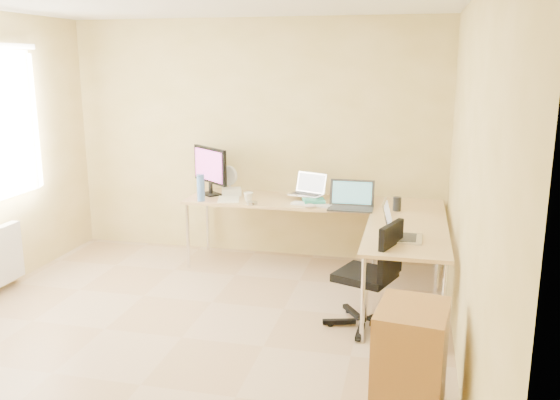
% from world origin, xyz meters
% --- Properties ---
extents(floor, '(4.50, 4.50, 0.00)m').
position_xyz_m(floor, '(0.00, 0.00, 0.00)').
color(floor, tan).
rests_on(floor, ground).
extents(wall_back, '(4.50, 0.00, 4.50)m').
position_xyz_m(wall_back, '(0.00, 2.25, 1.30)').
color(wall_back, beige).
rests_on(wall_back, ground).
extents(wall_right, '(0.00, 4.50, 4.50)m').
position_xyz_m(wall_right, '(2.10, 0.00, 1.30)').
color(wall_right, beige).
rests_on(wall_right, ground).
extents(desk_main, '(2.65, 0.70, 0.73)m').
position_xyz_m(desk_main, '(0.72, 1.85, 0.36)').
color(desk_main, tan).
rests_on(desk_main, ground).
extents(desk_return, '(0.70, 1.30, 0.73)m').
position_xyz_m(desk_return, '(1.70, 0.85, 0.36)').
color(desk_return, tan).
rests_on(desk_return, ground).
extents(monitor, '(0.59, 0.54, 0.52)m').
position_xyz_m(monitor, '(-0.40, 1.88, 0.99)').
color(monitor, black).
rests_on(monitor, desk_main).
extents(book_stack, '(0.28, 0.33, 0.05)m').
position_xyz_m(book_stack, '(0.75, 1.77, 0.75)').
color(book_stack, '#25836E').
rests_on(book_stack, desk_main).
extents(laptop_center, '(0.42, 0.37, 0.22)m').
position_xyz_m(laptop_center, '(0.66, 1.89, 0.89)').
color(laptop_center, silver).
rests_on(laptop_center, desk_main).
extents(laptop_black, '(0.44, 0.33, 0.28)m').
position_xyz_m(laptop_black, '(1.15, 1.58, 0.87)').
color(laptop_black, '#282828').
rests_on(laptop_black, desk_main).
extents(keyboard, '(0.42, 0.18, 0.02)m').
position_xyz_m(keyboard, '(0.75, 1.65, 0.74)').
color(keyboard, white).
rests_on(keyboard, desk_main).
extents(mouse, '(0.12, 0.09, 0.04)m').
position_xyz_m(mouse, '(0.75, 1.55, 0.75)').
color(mouse, beige).
rests_on(mouse, desk_main).
extents(mug, '(0.12, 0.12, 0.09)m').
position_xyz_m(mug, '(0.08, 1.68, 0.78)').
color(mug, silver).
rests_on(mug, desk_main).
extents(cd_stack, '(0.12, 0.12, 0.03)m').
position_xyz_m(cd_stack, '(0.16, 1.55, 0.74)').
color(cd_stack, '#BCBCBC').
rests_on(cd_stack, desk_main).
extents(water_bottle, '(0.10, 0.10, 0.28)m').
position_xyz_m(water_bottle, '(-0.40, 1.58, 0.87)').
color(water_bottle, '#4F7CC5').
rests_on(water_bottle, desk_main).
extents(papers, '(0.29, 0.36, 0.01)m').
position_xyz_m(papers, '(-0.14, 1.71, 0.73)').
color(papers, white).
rests_on(papers, desk_main).
extents(white_box, '(0.25, 0.21, 0.08)m').
position_xyz_m(white_box, '(-0.18, 1.92, 0.77)').
color(white_box, white).
rests_on(white_box, desk_main).
extents(desk_fan, '(0.28, 0.28, 0.28)m').
position_xyz_m(desk_fan, '(-0.24, 2.04, 0.87)').
color(desk_fan, silver).
rests_on(desk_fan, desk_main).
extents(black_cup, '(0.08, 0.08, 0.13)m').
position_xyz_m(black_cup, '(1.59, 1.62, 0.80)').
color(black_cup, black).
rests_on(black_cup, desk_main).
extents(laptop_return, '(0.38, 0.31, 0.25)m').
position_xyz_m(laptop_return, '(1.67, 0.68, 0.85)').
color(laptop_return, silver).
rests_on(laptop_return, desk_return).
extents(office_chair, '(0.71, 0.71, 0.92)m').
position_xyz_m(office_chair, '(1.39, 0.55, 0.50)').
color(office_chair, black).
rests_on(office_chair, ground).
extents(cabinet, '(0.47, 0.55, 0.70)m').
position_xyz_m(cabinet, '(1.77, -0.65, 0.36)').
color(cabinet, brown).
rests_on(cabinet, ground).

